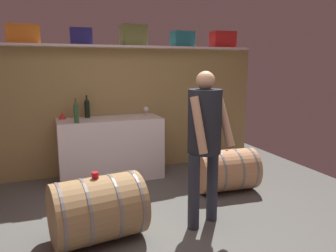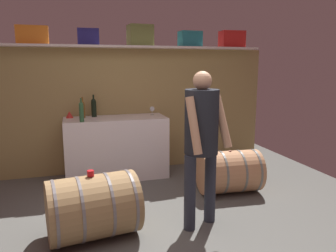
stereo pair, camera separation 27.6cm
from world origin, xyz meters
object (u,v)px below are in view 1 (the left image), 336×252
(toolcase_orange, at_px, (23,34))
(toolcase_navy, at_px, (81,36))
(wine_barrel_far, at_px, (226,170))
(winemaker_pouring, at_px, (205,133))
(toolcase_olive, at_px, (133,35))
(wine_bottle_green, at_px, (76,112))
(tasting_cup, at_px, (95,175))
(toolcase_teal, at_px, (182,39))
(wine_glass, at_px, (146,109))
(toolcase_red, at_px, (223,40))
(wine_barrel_near, at_px, (98,209))
(wine_bottle_dark, at_px, (87,108))
(red_funnel, at_px, (62,116))
(work_cabinet, at_px, (111,149))
(wine_bottle_amber, at_px, (76,110))

(toolcase_orange, height_order, toolcase_navy, toolcase_orange)
(wine_barrel_far, xyz_separation_m, winemaker_pouring, (-0.73, -0.76, 0.72))
(toolcase_navy, bearing_deg, toolcase_olive, 2.39)
(wine_bottle_green, distance_m, tasting_cup, 1.55)
(toolcase_orange, relative_size, wine_barrel_far, 0.50)
(toolcase_olive, height_order, toolcase_teal, toolcase_olive)
(wine_glass, bearing_deg, winemaker_pouring, -88.25)
(wine_barrel_far, bearing_deg, wine_glass, 129.16)
(toolcase_olive, bearing_deg, toolcase_red, -4.35)
(wine_barrel_near, bearing_deg, wine_glass, 51.89)
(wine_barrel_near, bearing_deg, tasting_cup, 171.91)
(wine_bottle_green, bearing_deg, toolcase_teal, 14.41)
(wine_bottle_dark, xyz_separation_m, wine_glass, (0.89, -0.08, -0.05))
(wine_barrel_far, bearing_deg, wine_bottle_dark, 148.47)
(wine_bottle_dark, relative_size, winemaker_pouring, 0.20)
(wine_barrel_near, distance_m, winemaker_pouring, 1.31)
(toolcase_teal, xyz_separation_m, red_funnel, (-1.91, -0.04, -1.13))
(toolcase_teal, distance_m, wine_bottle_green, 2.08)
(wine_bottle_green, bearing_deg, toolcase_red, 10.23)
(toolcase_red, distance_m, winemaker_pouring, 2.67)
(toolcase_red, distance_m, wine_barrel_far, 2.31)
(toolcase_navy, height_order, wine_barrel_far, toolcase_navy)
(wine_barrel_near, bearing_deg, wine_bottle_green, 82.95)
(toolcase_navy, bearing_deg, winemaker_pouring, -61.75)
(toolcase_navy, distance_m, toolcase_teal, 1.59)
(work_cabinet, bearing_deg, wine_bottle_dark, 149.39)
(toolcase_orange, xyz_separation_m, tasting_cup, (0.62, -1.95, -1.44))
(wine_bottle_green, bearing_deg, toolcase_navy, 70.31)
(tasting_cup, bearing_deg, toolcase_red, 38.29)
(red_funnel, xyz_separation_m, wine_barrel_far, (2.04, -1.22, -0.69))
(toolcase_olive, relative_size, wine_bottle_amber, 1.16)
(wine_bottle_dark, bearing_deg, wine_barrel_near, -94.99)
(toolcase_navy, relative_size, wine_bottle_amber, 0.98)
(toolcase_teal, height_order, toolcase_red, toolcase_red)
(toolcase_navy, bearing_deg, wine_bottle_amber, -137.67)
(toolcase_orange, height_order, red_funnel, toolcase_orange)
(winemaker_pouring, bearing_deg, toolcase_olive, -105.88)
(wine_glass, xyz_separation_m, tasting_cup, (-1.07, -1.83, -0.35))
(toolcase_olive, relative_size, winemaker_pouring, 0.22)
(winemaker_pouring, bearing_deg, work_cabinet, -92.00)
(toolcase_navy, xyz_separation_m, work_cabinet, (0.33, -0.22, -1.64))
(toolcase_navy, height_order, tasting_cup, toolcase_navy)
(wine_bottle_amber, height_order, tasting_cup, wine_bottle_amber)
(wine_barrel_far, height_order, winemaker_pouring, winemaker_pouring)
(toolcase_navy, relative_size, wine_glass, 2.25)
(toolcase_teal, bearing_deg, red_funnel, 178.34)
(wine_bottle_dark, relative_size, red_funnel, 3.05)
(work_cabinet, xyz_separation_m, wine_barrel_far, (1.38, -1.05, -0.18))
(toolcase_olive, xyz_separation_m, red_funnel, (-1.10, -0.04, -1.17))
(toolcase_olive, distance_m, wine_bottle_amber, 1.42)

